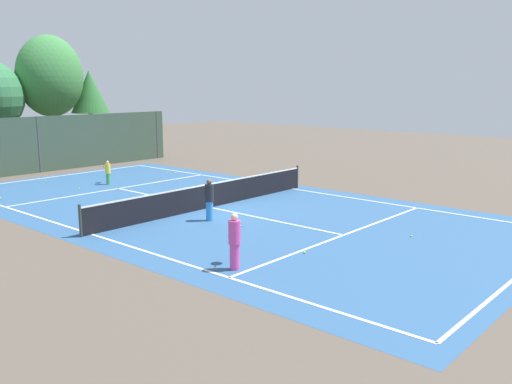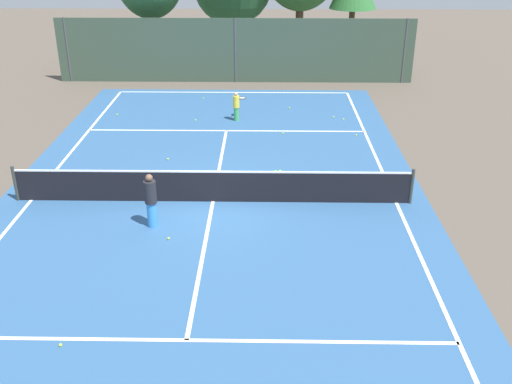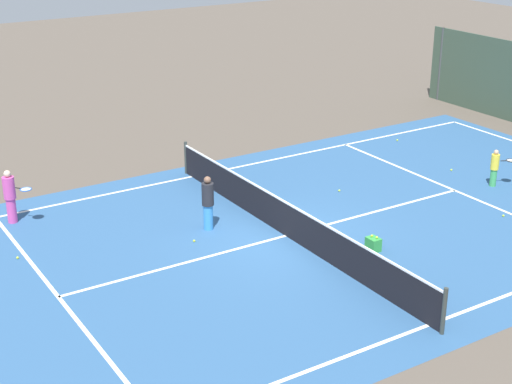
# 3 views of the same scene
# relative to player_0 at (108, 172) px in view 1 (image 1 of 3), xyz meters

# --- Properties ---
(ground_plane) EXTENTS (80.00, 80.00, 0.00)m
(ground_plane) POSITION_rel_player_0_xyz_m (-0.36, -7.75, -0.63)
(ground_plane) COLOR brown
(court_surface) EXTENTS (13.00, 25.00, 0.01)m
(court_surface) POSITION_rel_player_0_xyz_m (-0.36, -7.75, -0.63)
(court_surface) COLOR #2D5684
(court_surface) RESTS_ON ground_plane
(tennis_net) EXTENTS (11.90, 0.10, 1.10)m
(tennis_net) POSITION_rel_player_0_xyz_m (-0.36, -7.75, -0.12)
(tennis_net) COLOR #333833
(tennis_net) RESTS_ON ground_plane
(perimeter_fence) EXTENTS (18.00, 0.12, 3.20)m
(perimeter_fence) POSITION_rel_player_0_xyz_m (-0.36, 6.25, 0.97)
(perimeter_fence) COLOR #384C3D
(perimeter_fence) RESTS_ON ground_plane
(tree_1) EXTENTS (4.40, 3.66, 8.16)m
(tree_1) POSITION_rel_player_0_xyz_m (3.08, 10.75, 4.86)
(tree_1) COLOR brown
(tree_1) RESTS_ON ground_plane
(tree_2) EXTENTS (2.64, 2.64, 5.96)m
(tree_2) POSITION_rel_player_0_xyz_m (6.06, 10.92, 3.81)
(tree_2) COLOR brown
(tree_2) RESTS_ON ground_plane
(player_0) EXTENTS (0.58, 0.83, 1.21)m
(player_0) POSITION_rel_player_0_xyz_m (0.00, 0.00, 0.00)
(player_0) COLOR #3FA559
(player_0) RESTS_ON ground_plane
(player_1) EXTENTS (0.33, 0.33, 1.56)m
(player_1) POSITION_rel_player_0_xyz_m (-1.89, -9.32, 0.17)
(player_1) COLOR #388CD8
(player_1) RESTS_ON ground_plane
(player_2) EXTENTS (0.85, 0.74, 1.57)m
(player_2) POSITION_rel_player_0_xyz_m (-5.26, -13.79, 0.18)
(player_2) COLOR #D14799
(player_2) RESTS_ON ground_plane
(ball_crate) EXTENTS (0.36, 0.29, 0.43)m
(ball_crate) POSITION_rel_player_0_xyz_m (1.61, -6.34, -0.45)
(ball_crate) COLOR green
(ball_crate) RESTS_ON ground_plane
(tennis_ball_0) EXTENTS (0.07, 0.07, 0.07)m
(tennis_ball_0) POSITION_rel_player_0_xyz_m (-2.22, -4.47, -0.60)
(tennis_ball_0) COLOR #CCE533
(tennis_ball_0) RESTS_ON ground_plane
(tennis_ball_1) EXTENTS (0.07, 0.07, 0.07)m
(tennis_ball_1) POSITION_rel_player_0_xyz_m (4.74, -1.87, -0.60)
(tennis_ball_1) COLOR #CCE533
(tennis_ball_1) RESTS_ON ground_plane
(tennis_ball_2) EXTENTS (0.07, 0.07, 0.07)m
(tennis_ball_2) POSITION_rel_player_0_xyz_m (-1.71, 3.11, -0.60)
(tennis_ball_2) COLOR #CCE533
(tennis_ball_2) RESTS_ON ground_plane
(tennis_ball_3) EXTENTS (0.07, 0.07, 0.07)m
(tennis_ball_3) POSITION_rel_player_0_xyz_m (-1.72, -0.11, -0.60)
(tennis_ball_3) COLOR #CCE533
(tennis_ball_3) RESTS_ON ground_plane
(tennis_ball_4) EXTENTS (0.07, 0.07, 0.07)m
(tennis_ball_4) POSITION_rel_player_0_xyz_m (0.93, -15.95, -0.60)
(tennis_ball_4) COLOR #CCE533
(tennis_ball_4) RESTS_ON ground_plane
(tennis_ball_5) EXTENTS (0.07, 0.07, 0.07)m
(tennis_ball_5) POSITION_rel_player_0_xyz_m (1.89, -1.69, -0.60)
(tennis_ball_5) COLOR #CCE533
(tennis_ball_5) RESTS_ON ground_plane
(tennis_ball_6) EXTENTS (0.07, 0.07, 0.07)m
(tennis_ball_6) POSITION_rel_player_0_xyz_m (4.09, 0.40, -0.60)
(tennis_ball_6) COLOR #CCE533
(tennis_ball_6) RESTS_ON ground_plane
(tennis_ball_7) EXTENTS (0.07, 0.07, 0.07)m
(tennis_ball_7) POSITION_rel_player_0_xyz_m (-1.35, -10.06, -0.60)
(tennis_ball_7) COLOR #CCE533
(tennis_ball_7) RESTS_ON ground_plane
(tennis_ball_8) EXTENTS (0.07, 0.07, 0.07)m
(tennis_ball_8) POSITION_rel_player_0_xyz_m (2.25, 1.65, -0.60)
(tennis_ball_8) COLOR #CCE533
(tennis_ball_8) RESTS_ON ground_plane
(tennis_ball_9) EXTENTS (0.07, 0.07, 0.07)m
(tennis_ball_9) POSITION_rel_player_0_xyz_m (-2.85, -14.37, -0.60)
(tennis_ball_9) COLOR #CCE533
(tennis_ball_9) RESTS_ON ground_plane
(tennis_ball_10) EXTENTS (0.07, 0.07, 0.07)m
(tennis_ball_10) POSITION_rel_player_0_xyz_m (4.47, 0.10, -0.60)
(tennis_ball_10) COLOR #CCE533
(tennis_ball_10) RESTS_ON ground_plane
(tennis_ball_11) EXTENTS (0.07, 0.07, 0.07)m
(tennis_ball_11) POSITION_rel_player_0_xyz_m (-5.19, 0.59, -0.60)
(tennis_ball_11) COLOR #CCE533
(tennis_ball_11) RESTS_ON ground_plane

